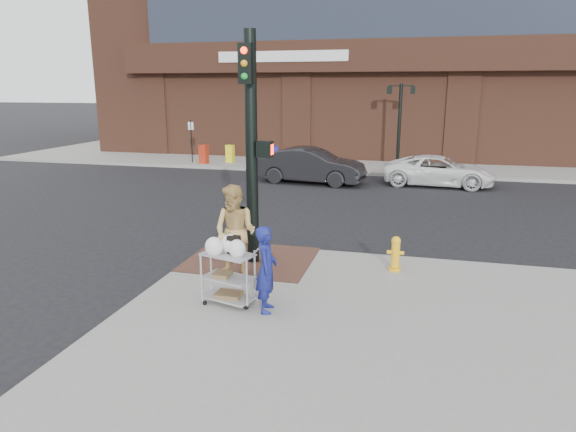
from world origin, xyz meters
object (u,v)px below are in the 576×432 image
(traffic_signal_pole, at_px, (252,143))
(woman_blue, at_px, (266,269))
(lamp_post, at_px, (400,116))
(minivan_white, at_px, (439,171))
(sedan_dark, at_px, (311,166))
(pedestrian_tan, at_px, (235,232))
(utility_cart, at_px, (228,273))
(fire_hydrant, at_px, (396,253))

(traffic_signal_pole, bearing_deg, woman_blue, -67.13)
(lamp_post, height_order, minivan_white, lamp_post)
(sedan_dark, relative_size, minivan_white, 1.02)
(traffic_signal_pole, distance_m, sedan_dark, 10.97)
(woman_blue, height_order, pedestrian_tan, pedestrian_tan)
(pedestrian_tan, distance_m, minivan_white, 13.24)
(pedestrian_tan, relative_size, minivan_white, 0.43)
(lamp_post, height_order, utility_cart, lamp_post)
(traffic_signal_pole, relative_size, utility_cart, 3.92)
(woman_blue, xyz_separation_m, pedestrian_tan, (-1.09, 1.44, 0.20))
(traffic_signal_pole, bearing_deg, utility_cart, -83.39)
(woman_blue, bearing_deg, traffic_signal_pole, 12.96)
(lamp_post, relative_size, fire_hydrant, 5.22)
(lamp_post, xyz_separation_m, fire_hydrant, (0.64, -15.04, -2.08))
(lamp_post, bearing_deg, traffic_signal_pole, -99.24)
(traffic_signal_pole, relative_size, minivan_white, 1.12)
(lamp_post, relative_size, minivan_white, 0.89)
(traffic_signal_pole, height_order, sedan_dark, traffic_signal_pole)
(traffic_signal_pole, xyz_separation_m, utility_cart, (0.27, -2.30, -2.10))
(pedestrian_tan, distance_m, fire_hydrant, 3.45)
(traffic_signal_pole, height_order, minivan_white, traffic_signal_pole)
(pedestrian_tan, relative_size, fire_hydrant, 2.53)
(pedestrian_tan, height_order, fire_hydrant, pedestrian_tan)
(utility_cart, xyz_separation_m, fire_hydrant, (2.85, 2.49, -0.19))
(utility_cart, bearing_deg, lamp_post, 82.81)
(minivan_white, bearing_deg, woman_blue, 169.87)
(traffic_signal_pole, xyz_separation_m, minivan_white, (4.33, 11.47, -2.21))
(sedan_dark, height_order, minivan_white, sedan_dark)
(lamp_post, xyz_separation_m, utility_cart, (-2.21, -17.52, -1.89))
(sedan_dark, height_order, utility_cart, sedan_dark)
(lamp_post, distance_m, fire_hydrant, 15.19)
(traffic_signal_pole, relative_size, fire_hydrant, 6.52)
(lamp_post, relative_size, sedan_dark, 0.88)
(woman_blue, bearing_deg, minivan_white, -23.27)
(woman_blue, xyz_separation_m, utility_cart, (-0.77, 0.15, -0.19))
(woman_blue, bearing_deg, lamp_post, -14.59)
(woman_blue, relative_size, pedestrian_tan, 0.80)
(pedestrian_tan, bearing_deg, utility_cart, -64.39)
(woman_blue, distance_m, pedestrian_tan, 1.82)
(sedan_dark, bearing_deg, traffic_signal_pole, -168.60)
(lamp_post, height_order, fire_hydrant, lamp_post)
(utility_cart, bearing_deg, woman_blue, -11.14)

